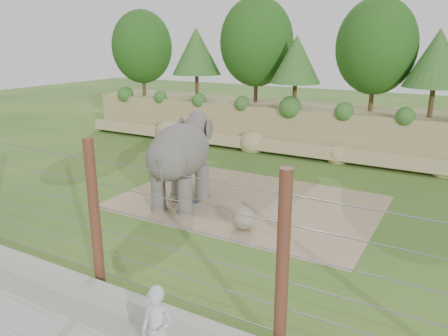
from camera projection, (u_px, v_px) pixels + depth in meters
The scene contains 9 objects.
ground at pixel (196, 226), 15.15m from camera, with size 90.00×90.00×0.00m, color #2F5B21.
back_embankment at pixel (328, 82), 24.31m from camera, with size 30.00×5.52×8.77m.
dirt_patch at pixel (247, 202), 17.41m from camera, with size 10.00×7.00×0.02m, color #998162.
drain_grate at pixel (187, 201), 17.40m from camera, with size 1.00×0.60×0.03m, color #262628.
elephant at pixel (180, 163), 16.75m from camera, with size 1.76×4.11×3.32m, color #58534F, non-canonical shape.
stone_ball at pixel (243, 218), 14.78m from camera, with size 0.78×0.78×0.78m, color gray.
retaining_wall at pixel (86, 289), 10.91m from camera, with size 26.00×0.35×0.50m, color #9D9C91.
barrier_fence at pixel (95, 217), 10.83m from camera, with size 20.26×0.26×4.00m.
zookeeper at pixel (157, 332), 8.23m from camera, with size 0.67×0.44×1.85m, color silver.
Camera 1 is at (7.75, -11.64, 6.24)m, focal length 35.00 mm.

